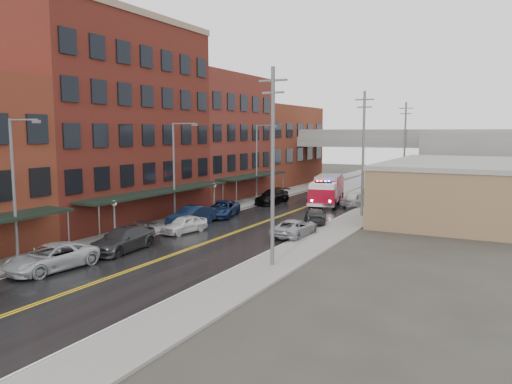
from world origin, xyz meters
The scene contains 32 objects.
road centered at (0.00, 30.00, 0.01)m, with size 11.00×160.00×0.02m, color black.
sidewalk_left centered at (-7.30, 30.00, 0.07)m, with size 3.00×160.00×0.15m, color slate.
sidewalk_right centered at (7.30, 30.00, 0.07)m, with size 3.00×160.00×0.15m, color slate.
curb_left centered at (-5.65, 30.00, 0.07)m, with size 0.30×160.00×0.15m, color gray.
curb_right centered at (5.65, 30.00, 0.07)m, with size 0.30×160.00×0.15m, color gray.
brick_building_b centered at (-13.30, 23.00, 9.00)m, with size 9.00×20.00×18.00m, color #591A17.
brick_building_c centered at (-13.30, 40.50, 7.50)m, with size 9.00×15.00×15.00m, color maroon.
brick_building_far centered at (-13.30, 58.00, 6.00)m, with size 9.00×20.00×12.00m, color maroon.
tan_building centered at (16.00, 40.00, 2.50)m, with size 14.00×22.00×5.00m, color #8D6D4C.
right_far_block centered at (18.00, 70.00, 4.00)m, with size 18.00×30.00×8.00m, color slate.
awning_1 centered at (-7.49, 23.00, 2.99)m, with size 2.60×18.00×3.09m.
awning_2 centered at (-7.49, 40.50, 2.99)m, with size 2.60×13.00×3.09m.
globe_lamp_1 centered at (-6.40, 16.00, 2.31)m, with size 0.44×0.44×3.12m.
globe_lamp_2 centered at (-6.40, 30.00, 2.31)m, with size 0.44×0.44×3.12m.
street_lamp_0 centered at (-6.55, 8.00, 5.19)m, with size 2.64×0.22×9.00m.
street_lamp_1 centered at (-6.55, 24.00, 5.19)m, with size 2.64×0.22×9.00m.
street_lamp_2 centered at (-6.55, 40.00, 5.19)m, with size 2.64×0.22×9.00m.
utility_pole_0 centered at (7.20, 15.00, 6.31)m, with size 1.80×0.24×12.00m.
utility_pole_1 centered at (7.20, 35.00, 6.31)m, with size 1.80×0.24×12.00m.
utility_pole_2 centered at (7.20, 55.00, 6.31)m, with size 1.80×0.24×12.00m.
overpass centered at (0.00, 62.00, 5.99)m, with size 40.00×10.00×7.50m.
fire_truck centered at (1.51, 41.11, 1.75)m, with size 4.87×9.22×3.23m.
parked_car_left_2 centered at (-4.17, 8.28, 0.78)m, with size 2.58×5.60×1.56m, color #ABAFB3.
parked_car_left_3 centered at (-3.74, 13.96, 0.82)m, with size 2.29×5.62×1.63m, color #2B2B2E.
parked_car_left_4 centered at (-3.63, 21.01, 0.71)m, with size 1.68×4.16×1.42m, color silver.
parked_car_left_5 centered at (-5.00, 24.00, 0.84)m, with size 1.78×5.09×1.68m, color black.
parked_car_left_6 centered at (-4.94, 29.04, 0.76)m, with size 2.54×5.50×1.53m, color #132247.
parked_car_left_7 centered at (-4.35, 39.20, 0.82)m, with size 2.28×5.62×1.63m, color black.
parked_car_right_0 centered at (4.95, 23.80, 0.70)m, with size 2.31×5.01×1.39m, color #929499.
parked_car_right_1 centered at (4.40, 29.80, 0.69)m, with size 1.93×4.75×1.38m, color #252528.
parked_car_right_2 centered at (4.81, 41.80, 0.81)m, with size 1.91×4.74×1.61m, color silver.
parked_car_right_3 centered at (3.90, 52.20, 0.70)m, with size 1.48×4.24×1.40m, color black.
Camera 1 is at (19.98, -11.82, 8.25)m, focal length 35.00 mm.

